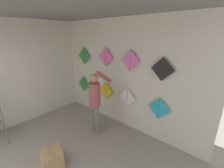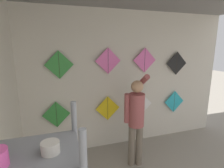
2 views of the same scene
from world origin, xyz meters
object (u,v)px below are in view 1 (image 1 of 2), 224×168
Objects in this scene: kite_0 at (84,84)px; kite_4 at (84,56)px; shopkeeper at (95,99)px; kite_3 at (159,108)px; cardboard_box at (52,158)px; kite_5 at (106,57)px; kite_2 at (127,97)px; kite_1 at (106,91)px; kite_6 at (130,61)px; kite_7 at (162,69)px.

kite_0 is 0.94m from kite_4.
shopkeeper is 1.48m from kite_3.
cardboard_box is 2.51m from kite_0.
kite_2 is at bearing 0.00° from kite_5.
kite_3 is 1.00× the size of kite_4.
shopkeeper is at bearing -66.18° from kite_1.
kite_4 is 0.91m from kite_5.
kite_1 is at bearing 180.00° from kite_5.
kite_3 is 1.00× the size of kite_5.
kite_0 is 1.76m from kite_2.
kite_2 is at bearing 79.72° from cardboard_box.
kite_6 is 1.00× the size of kite_7.
kite_4 is (0.10, 0.00, 0.93)m from kite_0.
kite_3 is (1.61, 0.00, -0.01)m from kite_1.
kite_1 is at bearing 129.42° from shopkeeper.
kite_0 is 1.00× the size of kite_1.
kite_5 is at bearing 101.24° from cardboard_box.
kite_2 is (1.76, 0.00, 0.02)m from kite_0.
cardboard_box is at bearing -78.38° from kite_1.
kite_7 is at bearing 58.65° from cardboard_box.
kite_1 is 1.00× the size of kite_2.
kite_4 is at bearing 180.00° from kite_3.
kite_1 is 0.76m from kite_2.
kite_1 is 1.00× the size of kite_5.
shopkeeper is 0.83m from kite_2.
kite_1 is at bearing 180.00° from kite_6.
kite_7 is (0.79, 0.00, -0.09)m from kite_6.
shopkeeper reaches higher than kite_3.
kite_5 reaches higher than kite_4.
kite_4 is 1.00× the size of kite_7.
kite_7 is (0.84, 0.00, 0.86)m from kite_2.
cardboard_box is at bearing -78.76° from kite_5.
kite_6 is at bearing 0.00° from kite_0.
kite_4 is at bearing 165.71° from shopkeeper.
kite_2 is at bearing 72.39° from shopkeeper.
kite_1 reaches higher than kite_3.
shopkeeper is 3.25× the size of kite_0.
shopkeeper is 3.25× the size of kite_3.
shopkeeper is 3.25× the size of kite_7.
kite_1 is 1.25m from kite_6.
kite_1 reaches higher than kite_0.
cardboard_box is at bearing -56.42° from kite_4.
kite_5 reaches higher than kite_3.
kite_2 is 1.00× the size of kite_5.
cardboard_box is at bearing -121.69° from kite_3.
kite_0 is 1.00m from kite_1.
kite_1 is 1.82m from kite_7.
kite_5 reaches higher than kite_0.
kite_2 is 1.89m from kite_4.
shopkeeper is at bearing -29.90° from kite_4.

